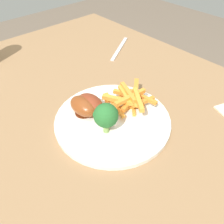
# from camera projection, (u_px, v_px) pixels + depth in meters

# --- Properties ---
(dining_table) EXTENTS (1.29, 0.81, 0.76)m
(dining_table) POSITION_uv_depth(u_px,v_px,m) (125.00, 138.00, 0.67)
(dining_table) COLOR #8E6B47
(dining_table) RESTS_ON ground_plane
(dinner_plate) EXTENTS (0.29, 0.29, 0.01)m
(dinner_plate) POSITION_uv_depth(u_px,v_px,m) (112.00, 120.00, 0.57)
(dinner_plate) COLOR white
(dinner_plate) RESTS_ON dining_table
(broccoli_floret_front) EXTENTS (0.06, 0.06, 0.08)m
(broccoli_floret_front) POSITION_uv_depth(u_px,v_px,m) (106.00, 115.00, 0.50)
(broccoli_floret_front) COLOR #7D9F51
(broccoli_floret_front) RESTS_ON dinner_plate
(carrot_fries_pile) EXTENTS (0.14, 0.13, 0.05)m
(carrot_fries_pile) POSITION_uv_depth(u_px,v_px,m) (130.00, 98.00, 0.59)
(carrot_fries_pile) COLOR orange
(carrot_fries_pile) RESTS_ON dinner_plate
(chicken_drumstick_near) EXTENTS (0.14, 0.06, 0.04)m
(chicken_drumstick_near) POSITION_uv_depth(u_px,v_px,m) (91.00, 105.00, 0.57)
(chicken_drumstick_near) COLOR #591D10
(chicken_drumstick_near) RESTS_ON dinner_plate
(chicken_drumstick_far) EXTENTS (0.13, 0.06, 0.04)m
(chicken_drumstick_far) POSITION_uv_depth(u_px,v_px,m) (84.00, 107.00, 0.57)
(chicken_drumstick_far) COLOR #57230E
(chicken_drumstick_far) RESTS_ON dinner_plate
(fork) EXTENTS (0.11, 0.17, 0.00)m
(fork) POSITION_uv_depth(u_px,v_px,m) (120.00, 48.00, 0.87)
(fork) COLOR silver
(fork) RESTS_ON dining_table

